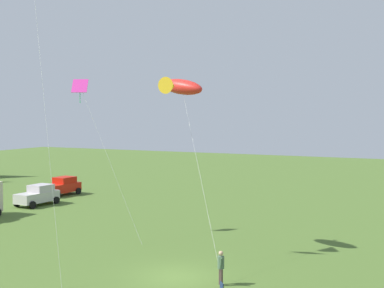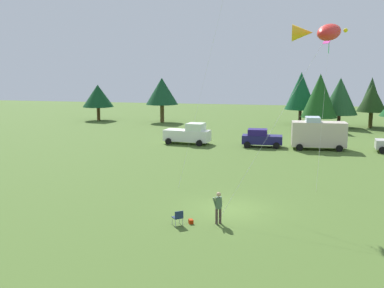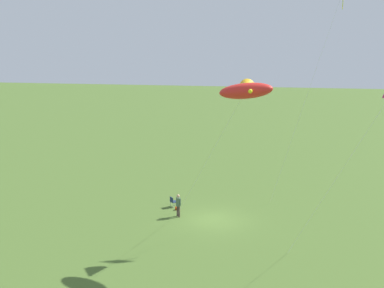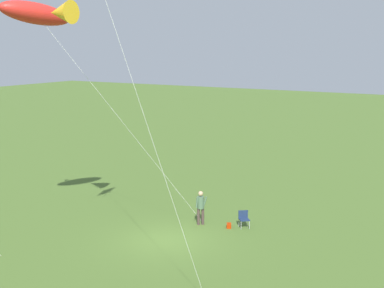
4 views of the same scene
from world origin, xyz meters
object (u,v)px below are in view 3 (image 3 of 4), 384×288
Objects in this scene: folding_chair at (173,201)px; kite_large_fish at (246,90)px; person_kite_flyer at (178,204)px; backpack_on_grass at (178,208)px.

folding_chair is 0.07× the size of kite_large_fish.
person_kite_flyer is at bearing -108.92° from folding_chair.
kite_large_fish is at bearing -90.82° from folding_chair.
folding_chair is at bearing -141.04° from kite_large_fish.
backpack_on_grass is (0.58, 0.47, -0.38)m from folding_chair.
kite_large_fish is at bearing 38.96° from backpack_on_grass.
backpack_on_grass is at bearing -141.04° from kite_large_fish.
person_kite_flyer is at bearing -135.69° from kite_large_fish.
backpack_on_grass is at bearing 60.95° from person_kite_flyer.
person_kite_flyer reaches higher than backpack_on_grass.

